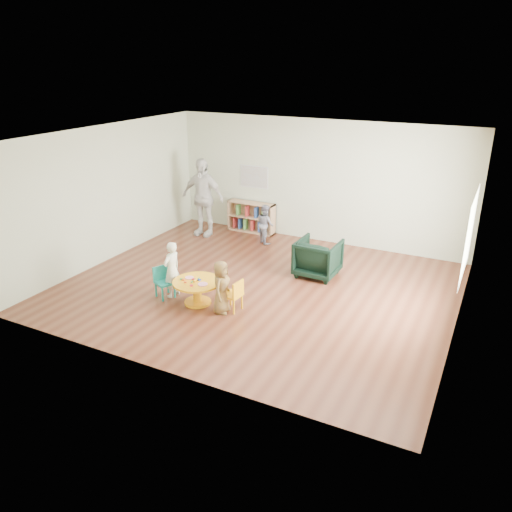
# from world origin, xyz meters

# --- Properties ---
(room) EXTENTS (7.10, 7.00, 2.80)m
(room) POSITION_xyz_m (0.01, 0.00, 1.89)
(room) COLOR #55291B
(room) RESTS_ON ground
(activity_table) EXTENTS (0.85, 0.85, 0.47)m
(activity_table) POSITION_xyz_m (-0.66, -1.06, 0.29)
(activity_table) COLOR #FCAD15
(activity_table) RESTS_ON ground
(kid_chair_left) EXTENTS (0.40, 0.40, 0.57)m
(kid_chair_left) POSITION_xyz_m (-1.35, -1.10, 0.31)
(kid_chair_left) COLOR teal
(kid_chair_left) RESTS_ON ground
(kid_chair_right) EXTENTS (0.33, 0.33, 0.56)m
(kid_chair_right) POSITION_xyz_m (0.04, -1.00, 0.30)
(kid_chair_right) COLOR #FCAD15
(kid_chair_right) RESTS_ON ground
(bookshelf) EXTENTS (1.20, 0.30, 0.75)m
(bookshelf) POSITION_xyz_m (-1.61, 2.86, 0.37)
(bookshelf) COLOR tan
(bookshelf) RESTS_ON ground
(alphabet_poster) EXTENTS (0.74, 0.01, 0.54)m
(alphabet_poster) POSITION_xyz_m (-1.60, 2.98, 1.35)
(alphabet_poster) COLOR silver
(alphabet_poster) RESTS_ON ground
(armchair) EXTENTS (0.82, 0.84, 0.74)m
(armchair) POSITION_xyz_m (0.80, 1.04, 0.37)
(armchair) COLOR black
(armchair) RESTS_ON ground
(child_left) EXTENTS (0.30, 0.41, 1.03)m
(child_left) POSITION_xyz_m (-1.22, -1.01, 0.52)
(child_left) COLOR white
(child_left) RESTS_ON ground
(child_right) EXTENTS (0.38, 0.50, 0.93)m
(child_right) POSITION_xyz_m (-0.11, -1.15, 0.46)
(child_right) COLOR gold
(child_right) RESTS_ON ground
(toddler) EXTENTS (0.56, 0.55, 0.92)m
(toddler) POSITION_xyz_m (-0.95, 2.27, 0.46)
(toddler) COLOR #181E3E
(toddler) RESTS_ON ground
(adult_caretaker) EXTENTS (1.11, 0.48, 1.87)m
(adult_caretaker) POSITION_xyz_m (-2.54, 2.11, 0.93)
(adult_caretaker) COLOR silver
(adult_caretaker) RESTS_ON ground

